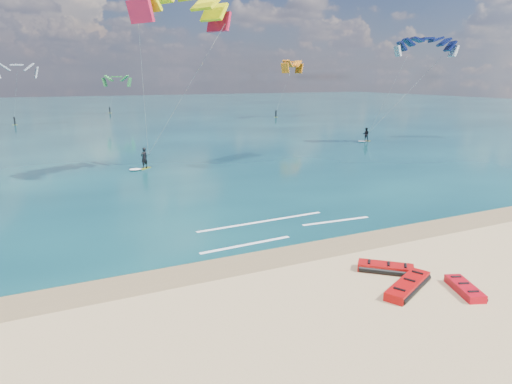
% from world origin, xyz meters
% --- Properties ---
extents(ground, '(320.00, 320.00, 0.00)m').
position_xyz_m(ground, '(0.00, 40.00, 0.00)').
color(ground, tan).
rests_on(ground, ground).
extents(wet_sand_strip, '(320.00, 2.40, 0.01)m').
position_xyz_m(wet_sand_strip, '(0.00, 3.00, 0.00)').
color(wet_sand_strip, brown).
rests_on(wet_sand_strip, ground).
extents(sea, '(320.00, 200.00, 0.04)m').
position_xyz_m(sea, '(0.00, 104.00, 0.02)').
color(sea, '#092933').
rests_on(sea, ground).
extents(packed_kite_left, '(3.43, 2.45, 0.41)m').
position_xyz_m(packed_kite_left, '(3.16, -2.37, 0.00)').
color(packed_kite_left, '#B40909').
rests_on(packed_kite_left, ground).
extents(packed_kite_mid, '(2.69, 2.58, 0.42)m').
position_xyz_m(packed_kite_mid, '(3.56, -0.58, 0.00)').
color(packed_kite_mid, '#B20C0C').
rests_on(packed_kite_mid, ground).
extents(packed_kite_right, '(1.77, 2.47, 0.37)m').
position_xyz_m(packed_kite_right, '(5.07, -3.51, 0.00)').
color(packed_kite_right, red).
rests_on(packed_kite_right, ground).
extents(kitesurfer_main, '(10.65, 9.12, 16.67)m').
position_xyz_m(kitesurfer_main, '(0.41, 24.36, 8.73)').
color(kitesurfer_main, '#ACC617').
rests_on(kitesurfer_main, sea).
extents(kitesurfer_far, '(10.48, 8.18, 14.33)m').
position_xyz_m(kitesurfer_far, '(31.86, 30.67, 7.42)').
color(kitesurfer_far, gold).
rests_on(kitesurfer_far, sea).
extents(shoreline_foam, '(11.24, 3.63, 0.01)m').
position_xyz_m(shoreline_foam, '(2.06, 6.76, 0.04)').
color(shoreline_foam, white).
rests_on(shoreline_foam, ground).
extents(distant_kites, '(91.72, 33.09, 11.27)m').
position_xyz_m(distant_kites, '(-7.99, 79.76, 5.27)').
color(distant_kites, teal).
rests_on(distant_kites, ground).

